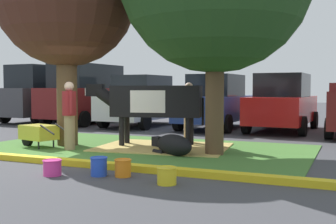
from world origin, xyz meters
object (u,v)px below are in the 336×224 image
bucket_orange (123,168)px  cow_holstein (152,102)px  person_visitor_near (69,114)px  person_handler (217,115)px  bucket_yellow (167,175)px  suv_black (87,94)px  calf_lying (173,145)px  person_visitor_far (189,111)px  bucket_blue (99,166)px  suv_dark_grey (45,94)px  sedan_red (283,103)px  bucket_pink (52,167)px  sedan_blue (216,102)px  wheelbarrow (38,133)px  hatchback_white (143,101)px

bucket_orange → cow_holstein: bearing=108.1°
person_visitor_near → bucket_orange: 3.54m
person_handler → bucket_yellow: person_handler is taller
cow_holstein → person_handler: 1.73m
suv_black → calf_lying: bearing=-43.8°
cow_holstein → person_visitor_far: bearing=51.3°
calf_lying → bucket_blue: size_ratio=3.97×
person_visitor_far → person_handler: bearing=-36.7°
person_visitor_near → suv_dark_grey: 9.57m
sedan_red → person_visitor_near: bearing=-120.4°
bucket_blue → person_handler: bearing=75.6°
bucket_blue → bucket_pink: bearing=-157.6°
cow_holstein → bucket_orange: size_ratio=10.24×
bucket_blue → sedan_blue: sedan_blue is taller
wheelbarrow → calf_lying: bearing=4.0°
person_visitor_near → sedan_blue: 6.98m
wheelbarrow → person_visitor_far: bearing=34.7°
wheelbarrow → suv_black: 7.49m
sedan_blue → bucket_blue: bearing=-85.6°
bucket_blue → sedan_blue: (-0.69, 9.05, 0.82)m
bucket_pink → suv_dark_grey: bearing=130.5°
calf_lying → wheelbarrow: size_ratio=0.80×
bucket_yellow → hatchback_white: 10.37m
calf_lying → bucket_blue: 2.56m
person_handler → calf_lying: bearing=-118.0°
suv_black → person_handler: bearing=-35.5°
hatchback_white → bucket_orange: bearing=-64.9°
calf_lying → sedan_red: (1.41, 6.56, 0.75)m
cow_holstein → person_visitor_far: size_ratio=1.85×
calf_lying → person_handler: 1.52m
sedan_blue → bucket_yellow: bearing=-77.5°
bucket_pink → sedan_red: 9.76m
wheelbarrow → sedan_blue: bearing=69.0°
calf_lying → sedan_blue: bearing=98.8°
suv_dark_grey → sedan_blue: size_ratio=1.05×
sedan_blue → suv_black: bearing=-179.8°
bucket_pink → bucket_orange: bearing=19.3°
calf_lying → bucket_yellow: calf_lying is taller
bucket_pink → hatchback_white: hatchback_white is taller
bucket_yellow → hatchback_white: hatchback_white is taller
person_visitor_far → bucket_yellow: (1.41, -4.65, -0.75)m
bucket_blue → person_visitor_far: bearing=90.9°
bucket_yellow → suv_dark_grey: (-10.20, 9.34, 1.12)m
person_visitor_far → bucket_orange: size_ratio=5.52×
sedan_red → person_visitor_far: bearing=-111.4°
bucket_pink → suv_dark_grey: (-8.12, 9.52, 1.13)m
sedan_red → cow_holstein: bearing=-114.5°
person_visitor_near → wheelbarrow: bearing=178.2°
sedan_red → sedan_blue: bearing=-178.8°
bucket_orange → sedan_blue: size_ratio=0.07×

